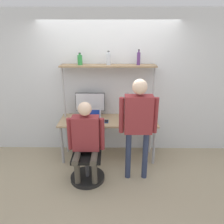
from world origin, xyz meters
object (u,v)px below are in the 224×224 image
object	(u,v)px
person_seated	(86,137)
cell_phone	(106,121)
bottle_clear	(109,59)
office_chair	(87,163)
bottle_green	(80,60)
bottle_purple	(139,58)
monitor	(90,103)
laptop	(91,118)
person_standing	(138,118)

from	to	relation	value
person_seated	cell_phone	bearing A→B (deg)	65.10
person_seated	bottle_clear	bearing A→B (deg)	69.46
office_chair	bottle_green	distance (m)	1.78
bottle_clear	bottle_purple	world-z (taller)	bottle_purple
person_seated	bottle_clear	world-z (taller)	bottle_clear
bottle_green	person_seated	bearing A→B (deg)	-79.25
monitor	bottle_green	distance (m)	0.82
bottle_clear	laptop	bearing A→B (deg)	-143.41
person_seated	bottle_green	xyz separation A→B (m)	(-0.17, 0.89, 1.05)
monitor	person_standing	bearing A→B (deg)	-45.14
office_chair	person_standing	world-z (taller)	person_standing
person_standing	bottle_purple	xyz separation A→B (m)	(0.05, 0.82, 0.79)
office_chair	bottle_purple	xyz separation A→B (m)	(0.86, 0.84, 1.58)
laptop	bottle_clear	bearing A→B (deg)	36.59
monitor	office_chair	world-z (taller)	monitor
bottle_clear	person_standing	bearing A→B (deg)	-60.07
person_seated	bottle_purple	distance (m)	1.64
bottle_purple	person_seated	bearing A→B (deg)	-134.00
person_standing	bottle_green	bearing A→B (deg)	139.93
person_seated	person_standing	size ratio (longest dim) A/B	0.80
monitor	person_seated	xyz separation A→B (m)	(0.02, -0.90, -0.25)
laptop	bottle_green	distance (m)	1.06
office_chair	bottle_green	xyz separation A→B (m)	(-0.17, 0.84, 1.56)
office_chair	bottle_clear	size ratio (longest dim) A/B	3.81
monitor	bottle_purple	world-z (taller)	bottle_purple
laptop	person_standing	distance (m)	1.01
office_chair	bottle_purple	bearing A→B (deg)	44.39
laptop	person_standing	bearing A→B (deg)	-36.52
monitor	cell_phone	xyz separation A→B (m)	(0.31, -0.26, -0.26)
cell_phone	laptop	bearing A→B (deg)	177.21
monitor	person_seated	size ratio (longest dim) A/B	0.42
monitor	office_chair	size ratio (longest dim) A/B	0.61
office_chair	bottle_clear	world-z (taller)	bottle_clear
person_standing	bottle_clear	world-z (taller)	bottle_clear
cell_phone	bottle_clear	world-z (taller)	bottle_clear
office_chair	person_standing	xyz separation A→B (m)	(0.81, 0.02, 0.79)
laptop	cell_phone	distance (m)	0.29
person_standing	bottle_green	xyz separation A→B (m)	(-0.97, 0.82, 0.77)
monitor	bottle_purple	bearing A→B (deg)	-0.45
cell_phone	bottle_purple	distance (m)	1.25
bottle_green	person_standing	bearing A→B (deg)	-40.07
bottle_clear	bottle_purple	distance (m)	0.53
office_chair	monitor	bearing A→B (deg)	91.09
monitor	laptop	size ratio (longest dim) A/B	1.58
person_standing	bottle_green	world-z (taller)	bottle_green
bottle_purple	bottle_green	distance (m)	1.03
office_chair	person_seated	world-z (taller)	person_seated
cell_phone	bottle_purple	xyz separation A→B (m)	(0.56, 0.25, 1.09)
cell_phone	bottle_clear	distance (m)	1.11
bottle_purple	office_chair	bearing A→B (deg)	-135.61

